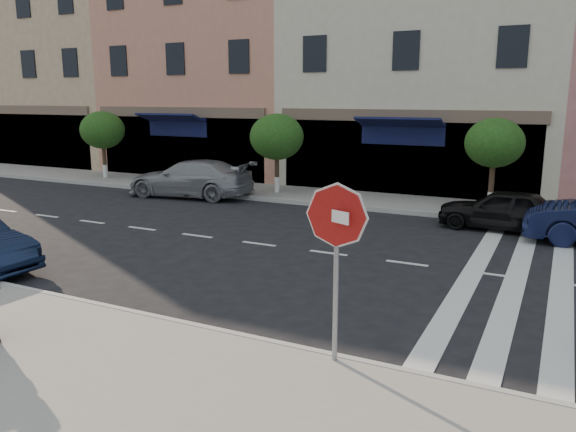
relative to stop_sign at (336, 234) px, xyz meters
The scene contains 12 objects.
ground 3.56m from the stop_sign, 145.38° to the left, with size 120.00×120.00×0.00m, color black.
sidewalk_near 3.74m from the stop_sign, 139.24° to the right, with size 60.00×4.50×0.15m, color gray.
sidewalk_far 13.04m from the stop_sign, 100.80° to the left, with size 60.00×3.00×0.15m, color gray.
building_west_far 30.99m from the stop_sign, 142.60° to the left, with size 12.00×9.00×12.00m, color #D7B089.
building_west_mid 23.52m from the stop_sign, 125.70° to the left, with size 10.00×9.00×14.00m, color tan.
building_centre 19.21m from the stop_sign, 98.88° to the left, with size 11.00×9.00×11.00m, color beige.
street_tree_wa 20.62m from the stop_sign, 142.78° to the left, with size 2.00×2.00×3.05m.
street_tree_wb 14.51m from the stop_sign, 120.74° to the left, with size 2.10×2.10×3.06m.
street_tree_c 12.49m from the stop_sign, 87.32° to the left, with size 1.90×1.90×3.04m.
stop_sign is the anchor object (origin of this frame).
car_far_left 14.98m from the stop_sign, 133.85° to the left, with size 2.03×4.98×1.45m, color gray.
car_far_mid 10.40m from the stop_sign, 83.42° to the left, with size 1.45×3.61×1.23m, color black.
Camera 1 is at (5.13, -8.62, 3.86)m, focal length 35.00 mm.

